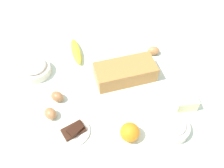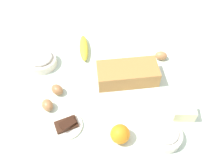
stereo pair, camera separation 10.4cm
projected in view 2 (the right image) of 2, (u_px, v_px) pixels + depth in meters
The scene contains 11 objects.
ground_plane at pixel (112, 91), 1.11m from camera, with size 2.40×2.40×0.02m, color silver.
loaf_pan at pixel (128, 73), 1.11m from camera, with size 0.29×0.17×0.08m.
flour_bowl at pixel (41, 60), 1.18m from camera, with size 0.15×0.15×0.07m.
sugar_bowl at pixel (165, 135), 0.93m from camera, with size 0.13×0.13×0.07m.
banana at pixel (84, 48), 1.25m from camera, with size 0.19×0.04×0.04m, color yellow.
orange_fruit at pixel (120, 134), 0.92m from camera, with size 0.08×0.08×0.08m, color orange.
butter_block at pixel (184, 112), 0.99m from camera, with size 0.09×0.06×0.06m, color #F4EDB2.
egg_near_butter at pixel (161, 56), 1.21m from camera, with size 0.04×0.04×0.06m, color #B67B4A.
egg_beside_bowl at pixel (47, 105), 1.02m from camera, with size 0.05×0.05×0.06m, color #AA7345.
egg_loose at pixel (57, 90), 1.07m from camera, with size 0.04×0.04×0.06m, color #9D693F.
chocolate_plate at pixel (67, 125), 0.98m from camera, with size 0.13×0.13×0.03m.
Camera 2 is at (-0.17, -0.65, 0.88)m, focal length 38.37 mm.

